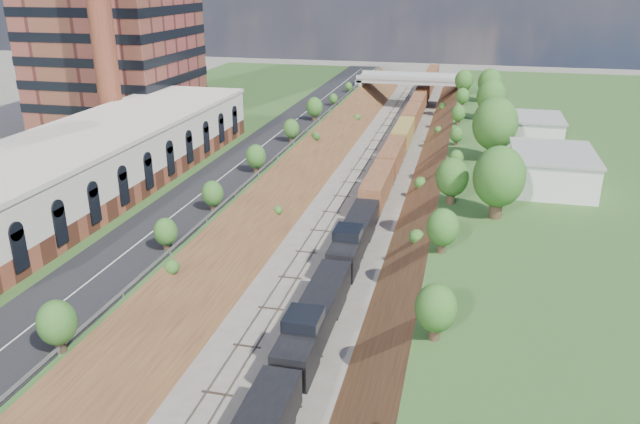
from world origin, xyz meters
TOP-DOWN VIEW (x-y plane):
  - platform_left at (-33.00, 60.00)m, footprint 44.00×180.00m
  - platform_right at (33.00, 60.00)m, footprint 44.00×180.00m
  - embankment_left at (-11.00, 60.00)m, footprint 10.00×180.00m
  - embankment_right at (11.00, 60.00)m, footprint 10.00×180.00m
  - rail_left_track at (-2.60, 60.00)m, footprint 1.58×180.00m
  - rail_right_track at (2.60, 60.00)m, footprint 1.58×180.00m
  - road at (-15.50, 60.00)m, footprint 8.00×180.00m
  - guardrail at (-11.40, 59.80)m, footprint 0.10×171.00m
  - commercial_building at (-28.00, 38.00)m, footprint 14.30×62.30m
  - smokestack at (-36.00, 56.00)m, footprint 3.20×3.20m
  - overpass at (0.00, 122.00)m, footprint 24.50×8.30m
  - white_building_near at (23.50, 52.00)m, footprint 9.00×12.00m
  - white_building_far at (23.00, 74.00)m, footprint 8.00×10.00m
  - tree_right_large at (17.00, 40.00)m, footprint 5.25×5.25m
  - tree_left_crest at (-11.80, 20.00)m, footprint 2.45×2.45m
  - freight_train at (2.60, 84.24)m, footprint 2.77×171.64m

SIDE VIEW (x-z plane):
  - embankment_left at x=-11.00m, z-range -5.00..5.00m
  - embankment_right at x=11.00m, z-range -5.00..5.00m
  - rail_left_track at x=-2.60m, z-range 0.00..0.18m
  - rail_right_track at x=2.60m, z-range 0.00..0.18m
  - freight_train at x=2.60m, z-range 0.19..4.74m
  - platform_left at x=-33.00m, z-range 0.00..5.00m
  - platform_right at x=33.00m, z-range 0.00..5.00m
  - overpass at x=0.00m, z-range 1.22..8.62m
  - road at x=-15.50m, z-range 5.00..5.10m
  - guardrail at x=-11.40m, z-range 5.20..5.90m
  - white_building_far at x=23.00m, z-range 5.00..8.60m
  - white_building_near at x=23.50m, z-range 5.00..9.00m
  - tree_left_crest at x=-11.80m, z-range 5.26..8.82m
  - commercial_building at x=-28.00m, z-range 5.01..12.01m
  - tree_right_large at x=17.00m, z-range 5.58..13.19m
  - smokestack at x=-36.00m, z-range 5.00..45.00m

